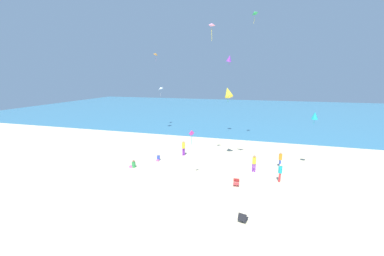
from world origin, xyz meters
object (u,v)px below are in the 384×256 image
person_3 (280,171)px  kite_yellow (228,92)px  kite_green (254,13)px  kite_white (160,88)px  person_5 (133,165)px  kite_magenta (192,134)px  person_1 (158,158)px  person_4 (254,162)px  kite_purple (229,58)px  beach_chair_mid_beach (236,182)px  person_2 (184,147)px  kite_pink (212,25)px  person_0 (280,158)px  kite_orange (156,54)px  kite_teal (315,115)px  beach_chair_near_camera (243,218)px

person_3 → kite_yellow: (-5.04, 3.76, 6.31)m
kite_green → kite_white: bearing=160.8°
person_5 → kite_white: kite_white is taller
person_3 → kite_magenta: size_ratio=1.28×
person_1 → person_4: person_4 is taller
kite_yellow → kite_purple: bearing=96.8°
beach_chair_mid_beach → person_2: size_ratio=0.36×
kite_pink → kite_purple: size_ratio=1.09×
beach_chair_mid_beach → kite_magenta: kite_magenta is taller
person_0 → kite_orange: 24.44m
kite_purple → person_0: bearing=-56.9°
beach_chair_mid_beach → kite_teal: size_ratio=0.52×
person_2 → kite_yellow: bearing=-153.2°
person_1 → kite_pink: bearing=84.1°
kite_yellow → kite_green: size_ratio=1.21×
kite_magenta → kite_green: bearing=70.7°
kite_white → beach_chair_near_camera: bearing=-56.0°
person_3 → person_4: person_4 is taller
kite_magenta → kite_pink: bearing=77.7°
person_1 → kite_pink: size_ratio=0.47×
person_5 → kite_teal: kite_teal is taller
person_0 → kite_magenta: 9.66m
person_4 → kite_magenta: size_ratio=1.32×
person_5 → kite_yellow: 11.80m
beach_chair_near_camera → kite_pink: 15.99m
kite_orange → kite_white: bearing=-3.5°
kite_pink → kite_purple: 11.53m
person_4 → kite_white: 21.25m
beach_chair_mid_beach → kite_teal: bearing=126.8°
person_4 → kite_orange: (-15.72, 13.66, 11.25)m
person_0 → kite_teal: bearing=-5.5°
kite_purple → kite_teal: bearing=-46.9°
kite_white → kite_magenta: bearing=-59.3°
person_3 → person_5: (-13.56, -0.53, -0.64)m
person_3 → person_4: size_ratio=0.97×
kite_orange → kite_purple: size_ratio=0.91×
kite_yellow → kite_orange: size_ratio=1.33×
kite_yellow → person_3: bearing=-36.7°
kite_white → kite_orange: kite_orange is taller
kite_orange → kite_teal: (20.81, -11.60, -6.95)m
person_1 → person_3: bearing=73.7°
beach_chair_near_camera → kite_teal: size_ratio=0.60×
person_0 → kite_pink: size_ratio=1.04×
beach_chair_near_camera → beach_chair_mid_beach: bearing=23.6°
beach_chair_near_camera → person_1: bearing=61.8°
person_0 → kite_yellow: size_ratio=0.94×
beach_chair_mid_beach → kite_orange: kite_orange is taller
beach_chair_mid_beach → kite_green: bearing=175.5°
beach_chair_near_camera → kite_orange: 29.09m
person_4 → person_1: bearing=-85.0°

